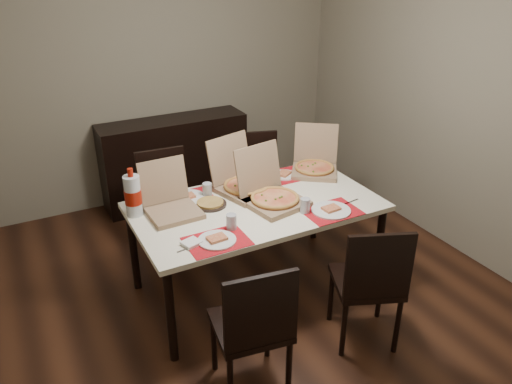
% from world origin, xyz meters
% --- Properties ---
extents(ground, '(3.80, 4.00, 0.02)m').
position_xyz_m(ground, '(0.00, 0.00, -0.01)').
color(ground, '#3E2013').
rests_on(ground, ground).
extents(room_walls, '(3.84, 4.02, 2.62)m').
position_xyz_m(room_walls, '(0.00, 0.43, 1.73)').
color(room_walls, gray).
rests_on(room_walls, ground).
extents(sideboard, '(1.50, 0.40, 0.90)m').
position_xyz_m(sideboard, '(0.00, 1.78, 0.45)').
color(sideboard, black).
rests_on(sideboard, ground).
extents(dining_table, '(1.80, 1.00, 0.75)m').
position_xyz_m(dining_table, '(0.03, -0.01, 0.68)').
color(dining_table, white).
rests_on(dining_table, ground).
extents(chair_near_left, '(0.48, 0.48, 0.93)m').
position_xyz_m(chair_near_left, '(-0.47, -0.93, 0.51)').
color(chair_near_left, black).
rests_on(chair_near_left, ground).
extents(chair_near_right, '(0.55, 0.55, 0.93)m').
position_xyz_m(chair_near_right, '(0.39, -0.90, 0.51)').
color(chair_near_right, black).
rests_on(chair_near_right, ground).
extents(chair_far_left, '(0.45, 0.45, 0.93)m').
position_xyz_m(chair_far_left, '(-0.40, 0.84, 0.51)').
color(chair_far_left, black).
rests_on(chair_far_left, ground).
extents(chair_far_right, '(0.53, 0.53, 0.93)m').
position_xyz_m(chair_far_right, '(0.49, 0.86, 0.51)').
color(chair_far_right, black).
rests_on(chair_far_right, ground).
extents(setting_near_left, '(0.47, 0.30, 0.11)m').
position_xyz_m(setting_near_left, '(-0.42, -0.33, 0.77)').
color(setting_near_left, red).
rests_on(setting_near_left, dining_table).
extents(setting_near_right, '(0.50, 0.30, 0.11)m').
position_xyz_m(setting_near_right, '(0.41, -0.34, 0.77)').
color(setting_near_right, red).
rests_on(setting_near_right, dining_table).
extents(setting_far_left, '(0.51, 0.30, 0.11)m').
position_xyz_m(setting_far_left, '(-0.38, 0.30, 0.77)').
color(setting_far_left, red).
rests_on(setting_far_left, dining_table).
extents(setting_far_right, '(0.47, 0.30, 0.11)m').
position_xyz_m(setting_far_right, '(0.43, 0.31, 0.77)').
color(setting_far_right, red).
rests_on(setting_far_right, dining_table).
extents(napkin_loose, '(0.16, 0.16, 0.02)m').
position_xyz_m(napkin_loose, '(0.06, -0.13, 0.76)').
color(napkin_loose, white).
rests_on(napkin_loose, dining_table).
extents(pizza_box_center, '(0.47, 0.51, 0.40)m').
position_xyz_m(pizza_box_center, '(0.14, -0.05, 0.81)').
color(pizza_box_center, '#8D6E51').
rests_on(pizza_box_center, dining_table).
extents(pizza_box_right, '(0.53, 0.54, 0.37)m').
position_xyz_m(pizza_box_right, '(0.74, 0.30, 0.81)').
color(pizza_box_right, '#8D6E51').
rests_on(pizza_box_right, dining_table).
extents(pizza_box_left, '(0.36, 0.40, 0.35)m').
position_xyz_m(pizza_box_left, '(-0.57, 0.16, 0.81)').
color(pizza_box_left, '#8D6E51').
rests_on(pizza_box_left, dining_table).
extents(pizza_box_extra, '(0.50, 0.53, 0.40)m').
position_xyz_m(pizza_box_extra, '(0.05, 0.25, 0.81)').
color(pizza_box_extra, '#8D6E51').
rests_on(pizza_box_extra, dining_table).
extents(faina_plate, '(0.24, 0.24, 0.03)m').
position_xyz_m(faina_plate, '(-0.28, 0.13, 0.76)').
color(faina_plate, black).
rests_on(faina_plate, dining_table).
extents(dip_bowl, '(0.13, 0.13, 0.03)m').
position_xyz_m(dip_bowl, '(0.12, 0.13, 0.77)').
color(dip_bowl, white).
rests_on(dip_bowl, dining_table).
extents(soda_bottle, '(0.12, 0.12, 0.36)m').
position_xyz_m(soda_bottle, '(-0.81, 0.25, 0.90)').
color(soda_bottle, silver).
rests_on(soda_bottle, dining_table).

